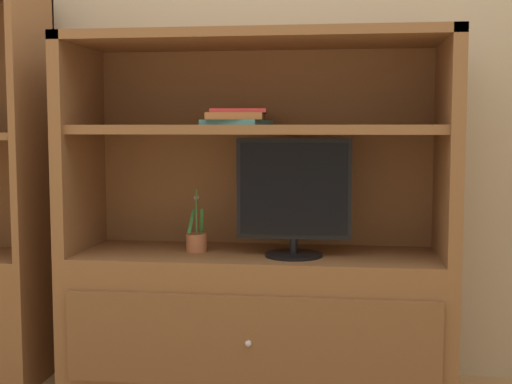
{
  "coord_description": "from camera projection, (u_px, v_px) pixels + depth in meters",
  "views": [
    {
      "loc": [
        0.35,
        -2.34,
        1.08
      ],
      "look_at": [
        0.0,
        0.35,
        0.83
      ],
      "focal_mm": 48.73,
      "sensor_mm": 36.0,
      "label": 1
    }
  ],
  "objects": [
    {
      "name": "potted_plant",
      "position": [
        197.0,
        241.0,
        2.82
      ],
      "size": [
        0.08,
        0.09,
        0.25
      ],
      "color": "#B26642",
      "rests_on": "media_console"
    },
    {
      "name": "painted_rear_wall",
      "position": [
        268.0,
        55.0,
        3.06
      ],
      "size": [
        6.0,
        0.1,
        2.8
      ],
      "primitive_type": "cube",
      "color": "tan",
      "rests_on": "ground_plane"
    },
    {
      "name": "tv_monitor",
      "position": [
        294.0,
        197.0,
        2.69
      ],
      "size": [
        0.45,
        0.23,
        0.46
      ],
      "color": "black",
      "rests_on": "media_console"
    },
    {
      "name": "media_console",
      "position": [
        258.0,
        280.0,
        2.81
      ],
      "size": [
        1.52,
        0.53,
        1.44
      ],
      "color": "brown",
      "rests_on": "ground_plane"
    },
    {
      "name": "magazine_stack",
      "position": [
        238.0,
        117.0,
        2.75
      ],
      "size": [
        0.26,
        0.37,
        0.06
      ],
      "color": "teal",
      "rests_on": "media_console"
    }
  ]
}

